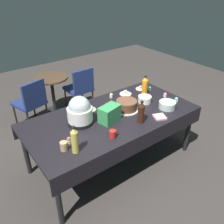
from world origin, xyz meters
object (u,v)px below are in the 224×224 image
cupcake_lemon (176,100)px  maroon_chair_right (80,87)px  slow_cooker (80,111)px  ceramic_snack_bowl (145,99)px  maroon_chair_left (31,101)px  glass_salad_bowl (167,105)px  coffee_mug_red (113,134)px  frosted_layer_cake (127,105)px  cupcake_rose (111,96)px  round_cafe_table (52,88)px  soda_bottle_cola (141,112)px  soda_bottle_ginger_ale (75,140)px  soda_carton (110,114)px  cupcake_vanilla (69,140)px  coffee_mug_tan (64,146)px  dessert_plate_white (126,93)px  cupcake_cocoa (165,95)px  dessert_plate_cream (140,88)px  soda_bottle_orange_juice (145,86)px  cupcake_mint (149,89)px  dessert_plate_sage (90,109)px  potluck_table (112,119)px

cupcake_lemon → maroon_chair_right: maroon_chair_right is taller
slow_cooker → ceramic_snack_bowl: slow_cooker is taller
maroon_chair_left → maroon_chair_right: bearing=-0.2°
glass_salad_bowl → coffee_mug_red: bearing=-174.8°
frosted_layer_cake → maroon_chair_left: 1.73m
cupcake_rose → round_cafe_table: bearing=104.4°
soda_bottle_cola → soda_bottle_ginger_ale: bearing=-178.8°
cupcake_lemon → soda_carton: soda_carton is taller
cupcake_vanilla → maroon_chair_left: bearing=84.2°
coffee_mug_tan → maroon_chair_right: size_ratio=0.14×
dessert_plate_white → coffee_mug_red: bearing=-137.1°
soda_carton → maroon_chair_right: 1.71m
soda_carton → glass_salad_bowl: bearing=-27.7°
glass_salad_bowl → cupcake_cocoa: glass_salad_bowl is taller
dessert_plate_cream → soda_bottle_orange_juice: soda_bottle_orange_juice is taller
coffee_mug_red → soda_carton: size_ratio=0.44×
cupcake_mint → round_cafe_table: (-0.95, 1.50, -0.28)m
slow_cooker → maroon_chair_left: slow_cooker is taller
dessert_plate_cream → soda_carton: 1.03m
cupcake_cocoa → soda_bottle_orange_juice: (-0.17, 0.26, 0.10)m
coffee_mug_tan → maroon_chair_right: maroon_chair_right is taller
frosted_layer_cake → cupcake_cocoa: (0.69, -0.05, -0.03)m
slow_cooker → dessert_plate_sage: 0.36m
cupcake_rose → ceramic_snack_bowl: bearing=-53.5°
dessert_plate_white → dessert_plate_cream: bearing=0.0°
dessert_plate_white → glass_salad_bowl: bearing=-75.2°
ceramic_snack_bowl → round_cafe_table: bearing=110.1°
dessert_plate_sage → dessert_plate_white: bearing=7.0°
soda_carton → round_cafe_table: 1.86m
cupcake_vanilla → glass_salad_bowl: bearing=-4.9°
coffee_mug_tan → round_cafe_table: (0.75, 1.99, -0.30)m
cupcake_vanilla → round_cafe_table: bearing=71.2°
potluck_table → soda_bottle_cola: 0.43m
slow_cooker → maroon_chair_right: 1.69m
soda_bottle_cola → cupcake_mint: bearing=38.8°
soda_bottle_cola → soda_bottle_ginger_ale: (-0.91, -0.02, 0.01)m
potluck_table → cupcake_vanilla: 0.73m
soda_carton → maroon_chair_right: (0.50, 1.60, -0.36)m
cupcake_lemon → soda_bottle_cola: size_ratio=0.24×
soda_bottle_cola → ceramic_snack_bowl: bearing=41.3°
dessert_plate_cream → dessert_plate_sage: dessert_plate_sage is taller
slow_cooker → maroon_chair_left: bearing=94.9°
dessert_plate_cream → coffee_mug_red: coffee_mug_red is taller
potluck_table → soda_bottle_ginger_ale: (-0.72, -0.35, 0.21)m
dessert_plate_white → maroon_chair_right: 1.19m
cupcake_vanilla → coffee_mug_tan: (-0.10, -0.08, 0.02)m
dessert_plate_cream → cupcake_mint: size_ratio=2.14×
dessert_plate_white → cupcake_rose: cupcake_rose is taller
ceramic_snack_bowl → dessert_plate_white: (-0.05, 0.35, -0.03)m
dessert_plate_cream → cupcake_lemon: (0.12, -0.61, 0.02)m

